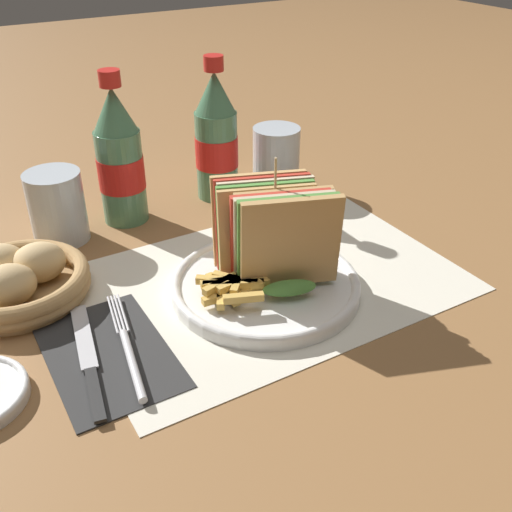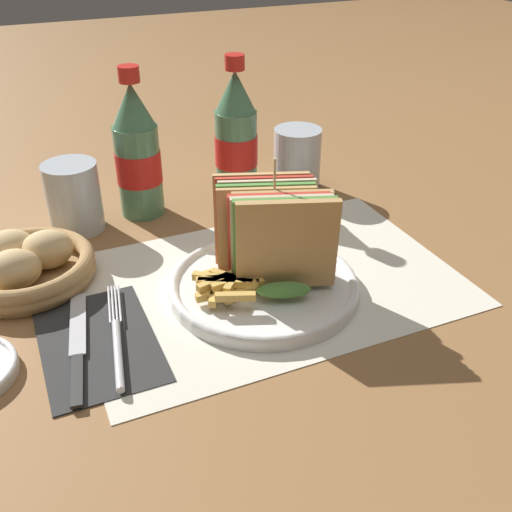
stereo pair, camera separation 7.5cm
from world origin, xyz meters
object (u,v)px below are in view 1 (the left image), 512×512
at_px(coke_bottle_near, 120,160).
at_px(coke_bottle_far, 216,139).
at_px(knife, 88,359).
at_px(glass_near, 276,161).
at_px(club_sandwich, 274,234).
at_px(plate_main, 264,283).
at_px(glass_far, 58,212).
at_px(bread_basket, 17,280).
at_px(fork, 129,353).

relative_size(coke_bottle_near, coke_bottle_far, 1.00).
relative_size(knife, glass_near, 1.88).
bearing_deg(coke_bottle_far, coke_bottle_near, -178.59).
bearing_deg(coke_bottle_near, club_sandwich, -70.53).
height_order(plate_main, glass_far, glass_far).
bearing_deg(glass_far, coke_bottle_far, 3.73).
bearing_deg(coke_bottle_near, bread_basket, -144.80).
height_order(knife, coke_bottle_far, coke_bottle_far).
distance_m(club_sandwich, glass_near, 0.31).
height_order(coke_bottle_near, glass_near, coke_bottle_near).
bearing_deg(fork, coke_bottle_near, 80.52).
relative_size(plate_main, glass_far, 2.31).
height_order(coke_bottle_far, bread_basket, coke_bottle_far).
distance_m(coke_bottle_near, bread_basket, 0.24).
bearing_deg(coke_bottle_near, fork, -109.46).
xyz_separation_m(club_sandwich, glass_far, (-0.20, 0.26, -0.03)).
xyz_separation_m(plate_main, club_sandwich, (0.01, 0.00, 0.07)).
relative_size(club_sandwich, glass_far, 1.52).
xyz_separation_m(fork, knife, (-0.04, 0.02, -0.00)).
bearing_deg(glass_far, fork, -91.57).
bearing_deg(plate_main, glass_near, 55.29).
height_order(club_sandwich, fork, club_sandwich).
xyz_separation_m(club_sandwich, coke_bottle_far, (0.06, 0.28, 0.02)).
distance_m(fork, glass_far, 0.30).
relative_size(coke_bottle_near, glass_far, 2.20).
distance_m(plate_main, club_sandwich, 0.07).
bearing_deg(knife, bread_basket, 112.03).
relative_size(knife, bread_basket, 1.11).
bearing_deg(coke_bottle_near, glass_near, -3.05).
relative_size(fork, bread_basket, 1.07).
bearing_deg(fork, coke_bottle_far, 59.42).
bearing_deg(glass_far, plate_main, -54.83).
distance_m(club_sandwich, fork, 0.22).
bearing_deg(glass_far, knife, -99.75).
xyz_separation_m(plate_main, fork, (-0.19, -0.04, -0.00)).
bearing_deg(fork, plate_main, 21.27).
bearing_deg(plate_main, club_sandwich, 5.59).
xyz_separation_m(glass_far, bread_basket, (-0.08, -0.12, -0.02)).
relative_size(plate_main, club_sandwich, 1.52).
bearing_deg(club_sandwich, fork, -169.11).
height_order(coke_bottle_near, coke_bottle_far, same).
relative_size(glass_near, bread_basket, 0.59).
xyz_separation_m(glass_near, bread_basket, (-0.45, -0.12, -0.02)).
xyz_separation_m(fork, bread_basket, (-0.08, 0.18, 0.01)).
bearing_deg(coke_bottle_far, glass_near, -10.01).
bearing_deg(glass_near, knife, -145.58).
bearing_deg(fork, glass_far, 98.41).
bearing_deg(coke_bottle_far, bread_basket, -158.67).
height_order(knife, glass_far, glass_far).
height_order(glass_near, bread_basket, glass_near).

